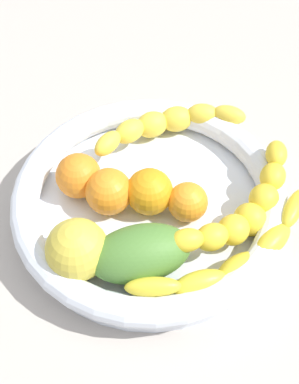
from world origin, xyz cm
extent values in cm
cube|color=#B1A89F|center=(0.00, 0.00, 1.50)|extent=(120.00, 120.00, 3.00)
cylinder|color=white|center=(0.00, 0.00, 4.22)|extent=(33.47, 33.47, 2.44)
torus|color=white|center=(0.00, 0.00, 7.23)|extent=(35.98, 35.98, 3.59)
ellipsoid|color=yellow|center=(9.41, -1.53, 10.23)|extent=(4.23, 4.94, 2.81)
ellipsoid|color=yellow|center=(10.39, 1.56, 9.35)|extent=(4.10, 4.76, 3.31)
ellipsoid|color=yellow|center=(10.73, 4.78, 8.47)|extent=(3.83, 4.19, 3.82)
ellipsoid|color=yellow|center=(10.41, 8.00, 7.60)|extent=(5.06, 4.94, 4.32)
ellipsoid|color=yellow|center=(9.46, 11.10, 8.47)|extent=(5.14, 5.33, 3.82)
ellipsoid|color=yellow|center=(7.90, 13.94, 9.35)|extent=(5.09, 5.31, 3.31)
ellipsoid|color=yellow|center=(5.81, 16.41, 10.23)|extent=(4.95, 4.92, 2.81)
ellipsoid|color=yellow|center=(-4.18, 17.17, 9.14)|extent=(5.37, 4.86, 2.61)
ellipsoid|color=yellow|center=(-6.96, 14.62, 8.46)|extent=(5.47, 5.66, 3.17)
ellipsoid|color=yellow|center=(-9.01, 11.45, 7.78)|extent=(5.41, 5.88, 3.73)
ellipsoid|color=yellow|center=(-10.19, 7.86, 7.78)|extent=(4.56, 5.36, 3.73)
ellipsoid|color=yellow|center=(-10.43, 4.09, 8.46)|extent=(3.46, 4.93, 3.17)
ellipsoid|color=yellow|center=(-9.72, 0.38, 9.14)|extent=(3.96, 5.31, 2.61)
ellipsoid|color=yellow|center=(11.32, -7.73, 8.72)|extent=(5.50, 6.65, 2.26)
ellipsoid|color=yellow|center=(13.73, -2.90, 7.95)|extent=(4.83, 7.07, 2.87)
ellipsoid|color=yellow|center=(14.82, 2.38, 7.17)|extent=(3.95, 6.73, 3.48)
ellipsoid|color=yellow|center=(14.52, 7.76, 7.95)|extent=(4.02, 6.91, 2.87)
ellipsoid|color=yellow|center=(12.85, 12.89, 8.72)|extent=(4.83, 6.83, 2.26)
sphere|color=orange|center=(-3.08, -4.22, 8.51)|extent=(6.14, 6.14, 6.14)
sphere|color=orange|center=(-7.67, -5.97, 8.46)|extent=(6.05, 6.05, 6.05)
sphere|color=orange|center=(3.93, 3.18, 8.04)|extent=(5.21, 5.21, 5.21)
sphere|color=orange|center=(0.43, 0.06, 8.50)|extent=(6.13, 6.13, 6.13)
ellipsoid|color=#4C7E33|center=(6.92, -6.39, 8.72)|extent=(11.18, 14.04, 6.57)
sphere|color=gold|center=(2.42, -12.20, 9.20)|extent=(7.53, 7.53, 7.53)
camera|label=1|loc=(33.97, -24.70, 62.20)|focal=49.80mm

